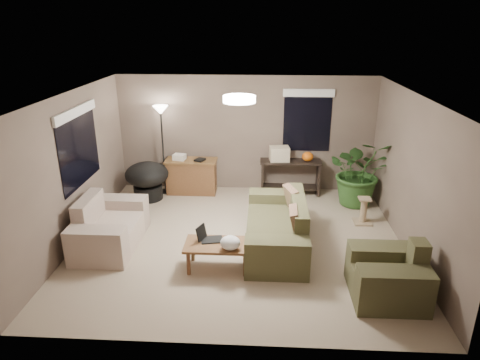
# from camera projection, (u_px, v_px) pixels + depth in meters

# --- Properties ---
(room_shell) EXTENTS (5.50, 5.50, 5.50)m
(room_shell) POSITION_uv_depth(u_px,v_px,m) (239.00, 173.00, 6.91)
(room_shell) COLOR tan
(room_shell) RESTS_ON ground
(main_sofa) EXTENTS (0.95, 2.20, 0.85)m
(main_sofa) POSITION_uv_depth(u_px,v_px,m) (278.00, 229.00, 7.12)
(main_sofa) COLOR #454329
(main_sofa) RESTS_ON ground
(throw_pillows) EXTENTS (0.37, 1.38, 0.47)m
(throw_pillows) POSITION_uv_depth(u_px,v_px,m) (295.00, 210.00, 6.98)
(throw_pillows) COLOR #8C7251
(throw_pillows) RESTS_ON main_sofa
(loveseat) EXTENTS (0.90, 1.60, 0.85)m
(loveseat) POSITION_uv_depth(u_px,v_px,m) (109.00, 228.00, 7.15)
(loveseat) COLOR beige
(loveseat) RESTS_ON ground
(armchair) EXTENTS (0.95, 1.00, 0.85)m
(armchair) POSITION_uv_depth(u_px,v_px,m) (388.00, 277.00, 5.80)
(armchair) COLOR #49482C
(armchair) RESTS_ON ground
(coffee_table) EXTENTS (1.00, 0.55, 0.42)m
(coffee_table) POSITION_uv_depth(u_px,v_px,m) (218.00, 247.00, 6.44)
(coffee_table) COLOR brown
(coffee_table) RESTS_ON ground
(laptop) EXTENTS (0.42, 0.29, 0.24)m
(laptop) POSITION_uv_depth(u_px,v_px,m) (207.00, 237.00, 6.49)
(laptop) COLOR black
(laptop) RESTS_ON coffee_table
(plastic_bag) EXTENTS (0.38, 0.36, 0.21)m
(plastic_bag) POSITION_uv_depth(u_px,v_px,m) (230.00, 243.00, 6.23)
(plastic_bag) COLOR white
(plastic_bag) RESTS_ON coffee_table
(desk) EXTENTS (1.10, 0.50, 0.75)m
(desk) POSITION_uv_depth(u_px,v_px,m) (192.00, 176.00, 9.30)
(desk) COLOR brown
(desk) RESTS_ON ground
(desk_papers) EXTENTS (0.72, 0.31, 0.12)m
(desk_papers) POSITION_uv_depth(u_px,v_px,m) (184.00, 158.00, 9.14)
(desk_papers) COLOR silver
(desk_papers) RESTS_ON desk
(console_table) EXTENTS (1.30, 0.40, 0.75)m
(console_table) POSITION_uv_depth(u_px,v_px,m) (290.00, 175.00, 9.22)
(console_table) COLOR black
(console_table) RESTS_ON ground
(pumpkin) EXTENTS (0.30, 0.30, 0.20)m
(pumpkin) POSITION_uv_depth(u_px,v_px,m) (308.00, 157.00, 9.05)
(pumpkin) COLOR orange
(pumpkin) RESTS_ON console_table
(cardboard_box) EXTENTS (0.44, 0.35, 0.30)m
(cardboard_box) POSITION_uv_depth(u_px,v_px,m) (279.00, 154.00, 9.07)
(cardboard_box) COLOR beige
(cardboard_box) RESTS_ON console_table
(papasan_chair) EXTENTS (1.12, 1.12, 0.80)m
(papasan_chair) POSITION_uv_depth(u_px,v_px,m) (147.00, 178.00, 8.93)
(papasan_chair) COLOR black
(papasan_chair) RESTS_ON ground
(floor_lamp) EXTENTS (0.32, 0.32, 1.91)m
(floor_lamp) POSITION_uv_depth(u_px,v_px,m) (161.00, 121.00, 8.90)
(floor_lamp) COLOR black
(floor_lamp) RESTS_ON ground
(ceiling_fixture) EXTENTS (0.50, 0.50, 0.10)m
(ceiling_fixture) POSITION_uv_depth(u_px,v_px,m) (239.00, 99.00, 6.49)
(ceiling_fixture) COLOR white
(ceiling_fixture) RESTS_ON room_shell
(houseplant) EXTENTS (1.27, 1.41, 1.10)m
(houseplant) POSITION_uv_depth(u_px,v_px,m) (359.00, 179.00, 8.65)
(houseplant) COLOR #2D5923
(houseplant) RESTS_ON ground
(cat_scratching_post) EXTENTS (0.32, 0.32, 0.50)m
(cat_scratching_post) POSITION_uv_depth(u_px,v_px,m) (363.00, 212.00, 7.94)
(cat_scratching_post) COLOR tan
(cat_scratching_post) RESTS_ON ground
(window_left) EXTENTS (0.05, 1.56, 1.33)m
(window_left) POSITION_uv_depth(u_px,v_px,m) (78.00, 134.00, 7.14)
(window_left) COLOR black
(window_left) RESTS_ON room_shell
(window_back) EXTENTS (1.06, 0.05, 1.33)m
(window_back) POSITION_uv_depth(u_px,v_px,m) (308.00, 110.00, 8.96)
(window_back) COLOR black
(window_back) RESTS_ON room_shell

